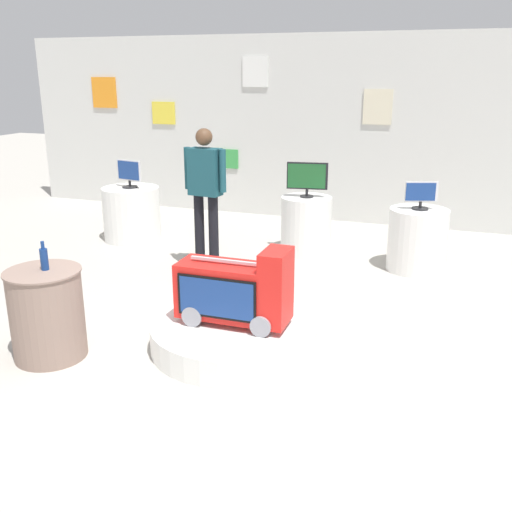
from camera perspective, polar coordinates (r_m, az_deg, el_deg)
name	(u,v)px	position (r m, az deg, el deg)	size (l,w,h in m)	color
ground_plane	(229,358)	(5.09, -2.71, -9.94)	(30.00, 30.00, 0.00)	#B2ADA3
back_wall_display	(347,130)	(9.50, 8.93, 12.07)	(11.55, 0.13, 2.92)	silver
main_display_pedestal	(234,335)	(5.22, -2.15, -7.73)	(1.48, 1.48, 0.24)	white
novelty_firetruck_tv	(236,292)	(5.05, -2.02, -3.59)	(0.98, 0.43, 0.71)	gray
display_pedestal_left_rear	(132,214)	(8.64, -12.07, 4.07)	(0.82, 0.82, 0.77)	white
tv_on_left_rear	(129,173)	(8.52, -12.33, 7.95)	(0.41, 0.22, 0.39)	black
display_pedestal_center_rear	(306,225)	(7.84, 4.91, 3.03)	(0.67, 0.67, 0.77)	white
tv_on_center_rear	(307,177)	(7.70, 5.03, 7.67)	(0.54, 0.18, 0.46)	black
display_pedestal_right_rear	(417,240)	(7.40, 15.51, 1.53)	(0.71, 0.71, 0.77)	white
tv_on_right_rear	(421,194)	(7.27, 15.86, 5.82)	(0.38, 0.20, 0.34)	black
side_table_round	(47,313)	(5.27, -19.78, -5.29)	(0.64, 0.64, 0.78)	gray
bottle_on_side_table	(44,258)	(5.12, -20.04, -0.22)	(0.07, 0.07, 0.25)	navy
shopper_browsing_near_truck	(205,189)	(7.00, -4.98, 6.57)	(0.56, 0.24, 1.73)	black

